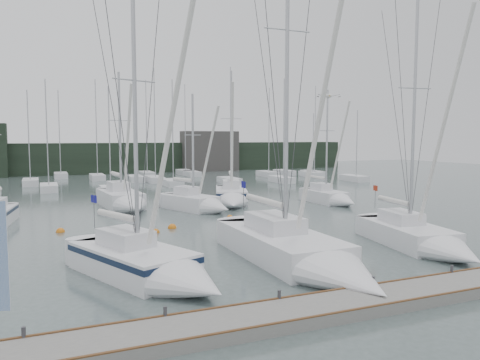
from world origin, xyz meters
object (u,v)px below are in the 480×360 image
at_px(sailboat_mid_b, 125,202).
at_px(buoy_b, 230,218).
at_px(sailboat_near_left, 155,269).
at_px(sailboat_near_center, 308,258).
at_px(buoy_a, 156,233).
at_px(sailboat_mid_c, 201,204).
at_px(sailboat_mid_e, 332,198).
at_px(buoy_d, 172,228).
at_px(sailboat_near_right, 426,241).
at_px(sailboat_mid_d, 232,197).
at_px(buoy_c, 60,232).

xyz_separation_m(sailboat_mid_b, buoy_b, (6.37, -7.45, -0.62)).
xyz_separation_m(sailboat_near_left, sailboat_near_center, (6.64, -0.99, 0.01)).
xyz_separation_m(sailboat_mid_b, buoy_a, (0.12, -10.59, -0.62)).
bearing_deg(sailboat_mid_c, sailboat_mid_b, 123.00).
bearing_deg(sailboat_mid_e, buoy_b, -165.55).
xyz_separation_m(sailboat_mid_e, buoy_b, (-11.13, -3.19, -0.52)).
bearing_deg(sailboat_near_center, buoy_d, 103.77).
xyz_separation_m(sailboat_near_right, sailboat_mid_d, (-2.93, 19.83, 0.10)).
bearing_deg(sailboat_near_left, buoy_a, 54.64).
bearing_deg(sailboat_near_left, buoy_c, 81.84).
bearing_deg(sailboat_mid_b, sailboat_near_center, -83.71).
height_order(sailboat_near_center, buoy_c, sailboat_near_center).
height_order(sailboat_mid_e, buoy_d, sailboat_mid_e).
height_order(sailboat_mid_b, buoy_d, sailboat_mid_b).
relative_size(buoy_b, buoy_d, 0.80).
relative_size(buoy_a, buoy_d, 0.86).
bearing_deg(sailboat_mid_c, buoy_a, -150.62).
distance_m(sailboat_mid_d, sailboat_mid_e, 8.98).
bearing_deg(buoy_d, sailboat_mid_c, 56.56).
xyz_separation_m(buoy_a, buoy_c, (-5.47, 2.51, 0.00)).
distance_m(sailboat_mid_b, buoy_d, 9.70).
bearing_deg(buoy_a, sailboat_mid_e, 20.01).
bearing_deg(sailboat_mid_d, buoy_d, -112.01).
distance_m(sailboat_mid_b, sailboat_mid_e, 18.02).
relative_size(sailboat_near_right, sailboat_mid_d, 1.14).
relative_size(sailboat_mid_e, buoy_c, 19.82).
bearing_deg(sailboat_near_center, buoy_c, 125.71).
bearing_deg(sailboat_mid_b, sailboat_mid_e, -19.08).
height_order(buoy_a, buoy_c, buoy_c).
height_order(sailboat_near_left, buoy_d, sailboat_near_left).
height_order(buoy_b, buoy_d, buoy_d).
bearing_deg(sailboat_mid_d, sailboat_near_right, -61.59).
height_order(sailboat_near_left, buoy_c, sailboat_near_left).
bearing_deg(buoy_d, sailboat_mid_b, 98.63).
bearing_deg(buoy_c, buoy_d, -12.35).
distance_m(sailboat_mid_b, buoy_b, 9.83).
distance_m(sailboat_mid_d, buoy_b, 6.98).
xyz_separation_m(sailboat_near_center, buoy_b, (1.91, 14.12, -0.60)).
bearing_deg(sailboat_near_left, sailboat_mid_c, 43.56).
bearing_deg(buoy_c, sailboat_mid_c, 22.74).
bearing_deg(sailboat_mid_b, buoy_b, -54.88).
relative_size(buoy_a, buoy_c, 0.92).
bearing_deg(sailboat_near_center, sailboat_near_left, 171.20).
bearing_deg(sailboat_mid_d, sailboat_mid_e, -0.85).
bearing_deg(sailboat_mid_e, buoy_a, -161.55).
height_order(sailboat_near_center, sailboat_mid_e, sailboat_near_center).
bearing_deg(buoy_c, sailboat_near_center, -53.98).
distance_m(sailboat_near_left, sailboat_mid_b, 20.69).
height_order(sailboat_mid_b, sailboat_mid_c, sailboat_mid_b).
relative_size(sailboat_mid_e, buoy_d, 18.69).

